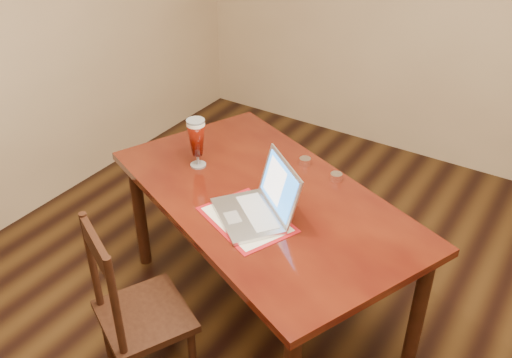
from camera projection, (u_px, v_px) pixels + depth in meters
The scene contains 3 objects.
room_shell at pixel (315, 28), 1.78m from camera, with size 4.51×5.01×2.71m.
dining_table at pixel (262, 209), 2.82m from camera, with size 1.84×1.46×1.03m.
dining_chair at pixel (137, 314), 2.55m from camera, with size 0.53×0.52×0.94m.
Camera 1 is at (0.80, -1.57, 2.33)m, focal length 40.00 mm.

